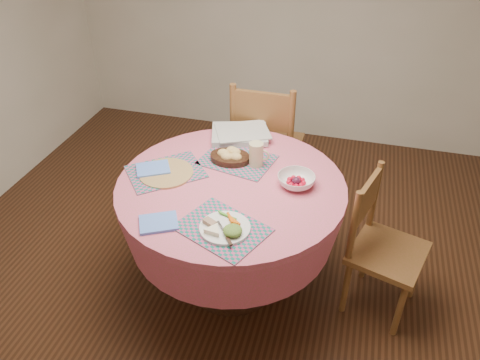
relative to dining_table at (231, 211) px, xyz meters
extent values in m
plane|color=#331C0F|center=(0.00, 0.00, -0.56)|extent=(4.00, 4.00, 0.00)
cylinder|color=#CA5E66|center=(0.00, 0.00, 0.17)|extent=(1.24, 1.24, 0.04)
cone|color=#CA5E66|center=(0.00, 0.00, 0.00)|extent=(1.24, 1.24, 0.30)
cylinder|color=black|center=(0.00, 0.00, -0.34)|extent=(0.14, 0.14, 0.44)
cylinder|color=black|center=(0.00, 0.00, -0.53)|extent=(0.56, 0.56, 0.06)
cube|color=brown|center=(0.88, 0.06, -0.15)|extent=(0.48, 0.49, 0.04)
cylinder|color=brown|center=(0.98, -0.14, -0.35)|extent=(0.04, 0.04, 0.40)
cylinder|color=brown|center=(1.07, 0.17, -0.35)|extent=(0.04, 0.04, 0.40)
cylinder|color=brown|center=(0.68, -0.05, -0.35)|extent=(0.04, 0.04, 0.40)
cylinder|color=brown|center=(0.78, 0.26, -0.35)|extent=(0.04, 0.04, 0.40)
cylinder|color=brown|center=(0.67, -0.04, 0.07)|extent=(0.04, 0.04, 0.45)
cylinder|color=brown|center=(0.76, 0.26, 0.07)|extent=(0.04, 0.04, 0.45)
cube|color=brown|center=(0.72, 0.11, 0.16)|extent=(0.12, 0.32, 0.21)
cube|color=brown|center=(0.01, 0.88, -0.07)|extent=(0.47, 0.45, 0.04)
cylinder|color=brown|center=(0.21, 1.06, -0.31)|extent=(0.04, 0.04, 0.48)
cylinder|color=brown|center=(-0.18, 1.06, -0.31)|extent=(0.04, 0.04, 0.48)
cylinder|color=brown|center=(0.20, 0.70, -0.31)|extent=(0.04, 0.04, 0.48)
cylinder|color=brown|center=(-0.18, 0.70, -0.31)|extent=(0.04, 0.04, 0.48)
cylinder|color=brown|center=(0.20, 0.68, 0.19)|extent=(0.04, 0.04, 0.54)
cylinder|color=brown|center=(-0.18, 0.68, 0.19)|extent=(0.04, 0.04, 0.54)
cube|color=brown|center=(0.01, 0.68, 0.30)|extent=(0.39, 0.03, 0.26)
cube|color=#136C5F|center=(0.06, -0.37, 0.20)|extent=(0.49, 0.44, 0.01)
cube|color=#136C5F|center=(-0.38, 0.01, 0.20)|extent=(0.50, 0.49, 0.01)
cube|color=#136C5F|center=(-0.03, 0.23, 0.20)|extent=(0.45, 0.38, 0.01)
cylinder|color=#AF834C|center=(-0.37, -0.01, 0.20)|extent=(0.30, 0.30, 0.01)
cube|color=#5A84E8|center=(-0.24, -0.42, 0.20)|extent=(0.22, 0.21, 0.01)
cube|color=#5A84E8|center=(-0.45, 0.00, 0.21)|extent=(0.23, 0.21, 0.01)
cylinder|color=white|center=(0.08, -0.37, 0.21)|extent=(0.24, 0.24, 0.01)
ellipsoid|color=#355D20|center=(0.14, -0.38, 0.23)|extent=(0.12, 0.12, 0.04)
cylinder|color=#FFF4CC|center=(0.07, -0.44, 0.23)|extent=(0.10, 0.10, 0.02)
cube|color=#977457|center=(0.01, -0.41, 0.23)|extent=(0.07, 0.06, 0.02)
cube|color=silver|center=(0.10, -0.40, 0.22)|extent=(0.10, 0.13, 0.00)
cylinder|color=black|center=(-0.07, 0.21, 0.22)|extent=(0.23, 0.23, 0.03)
ellipsoid|color=#EDD679|center=(-0.11, 0.21, 0.25)|extent=(0.07, 0.06, 0.05)
ellipsoid|color=#EDD679|center=(-0.05, 0.24, 0.25)|extent=(0.07, 0.06, 0.05)
ellipsoid|color=#EDD679|center=(-0.03, 0.19, 0.25)|extent=(0.07, 0.06, 0.05)
ellipsoid|color=#EDD679|center=(-0.08, 0.18, 0.25)|extent=(0.07, 0.06, 0.05)
ellipsoid|color=#EDD679|center=(-0.07, 0.25, 0.25)|extent=(0.07, 0.06, 0.05)
cylinder|color=#CBBC8B|center=(0.09, 0.21, 0.27)|extent=(0.08, 0.08, 0.14)
torus|color=#CBBC8B|center=(0.13, 0.21, 0.27)|extent=(0.07, 0.01, 0.07)
imported|color=white|center=(0.34, 0.07, 0.23)|extent=(0.25, 0.25, 0.06)
sphere|color=red|center=(0.38, 0.07, 0.22)|extent=(0.03, 0.03, 0.03)
sphere|color=red|center=(0.37, 0.10, 0.22)|extent=(0.03, 0.03, 0.03)
sphere|color=red|center=(0.35, 0.11, 0.22)|extent=(0.03, 0.03, 0.03)
sphere|color=red|center=(0.32, 0.11, 0.22)|extent=(0.03, 0.03, 0.03)
sphere|color=red|center=(0.30, 0.09, 0.22)|extent=(0.03, 0.03, 0.03)
sphere|color=red|center=(0.30, 0.06, 0.22)|extent=(0.03, 0.03, 0.03)
sphere|color=red|center=(0.32, 0.04, 0.22)|extent=(0.03, 0.03, 0.03)
sphere|color=red|center=(0.35, 0.03, 0.22)|extent=(0.03, 0.03, 0.03)
sphere|color=red|center=(0.37, 0.05, 0.22)|extent=(0.03, 0.03, 0.03)
sphere|color=#42132A|center=(0.34, 0.07, 0.22)|extent=(0.05, 0.05, 0.05)
cube|color=silver|center=(-0.09, 0.49, 0.22)|extent=(0.40, 0.36, 0.03)
cube|color=silver|center=(-0.07, 0.49, 0.24)|extent=(0.40, 0.36, 0.01)
camera|label=1|loc=(0.59, -1.96, 1.64)|focal=35.00mm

